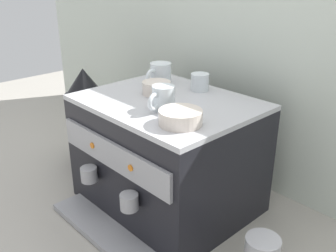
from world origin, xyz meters
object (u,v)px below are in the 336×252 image
Objects in this scene: ceramic_cup_0 at (160,74)px; ceramic_cup_2 at (163,98)px; coffee_grinder at (87,119)px; ceramic_cup_1 at (200,82)px; espresso_machine at (167,154)px; ceramic_bowl_1 at (181,118)px; ceramic_bowl_0 at (156,88)px.

ceramic_cup_2 is (0.20, -0.17, -0.00)m from ceramic_cup_0.
ceramic_cup_2 reaches higher than coffee_grinder.
ceramic_cup_2 is (0.05, -0.23, 0.01)m from ceramic_cup_1.
ceramic_cup_0 reaches higher than ceramic_cup_1.
ceramic_cup_1 is (0.00, 0.16, 0.23)m from espresso_machine.
espresso_machine is 0.30m from ceramic_cup_0.
ceramic_bowl_1 is at bearing -19.04° from ceramic_cup_2.
ceramic_cup_0 is 0.43m from coffee_grinder.
espresso_machine is at bearing -90.40° from ceramic_cup_1.
ceramic_cup_1 is at bearing 61.85° from ceramic_bowl_0.
espresso_machine is 4.72× the size of ceramic_cup_0.
ceramic_bowl_0 is at bearing 145.39° from ceramic_cup_2.
espresso_machine is at bearing 4.07° from coffee_grinder.
ceramic_bowl_1 reaches higher than coffee_grinder.
espresso_machine is at bearing 128.54° from ceramic_cup_2.
ceramic_cup_0 reaches higher than ceramic_bowl_1.
espresso_machine is 0.31m from ceramic_bowl_1.
ceramic_cup_2 reaches higher than ceramic_cup_1.
espresso_machine is 1.35× the size of coffee_grinder.
ceramic_bowl_1 reaches higher than espresso_machine.
coffee_grinder is at bearing -172.31° from ceramic_bowl_0.
coffee_grinder reaches higher than espresso_machine.
ceramic_cup_0 reaches higher than espresso_machine.
ceramic_bowl_0 is (-0.08, 0.02, 0.23)m from espresso_machine.
espresso_machine is 0.29m from ceramic_cup_1.
ceramic_cup_2 is at bearing -76.72° from ceramic_cup_1.
ceramic_cup_0 is at bearing -157.65° from ceramic_cup_1.
ceramic_bowl_1 is at bearing -33.32° from ceramic_cup_0.
ceramic_cup_1 is 0.16m from ceramic_bowl_0.
coffee_grinder is (-0.47, -0.03, 0.01)m from espresso_machine.
espresso_machine is at bearing 147.66° from ceramic_bowl_1.
ceramic_cup_0 is (-0.15, 0.10, 0.25)m from espresso_machine.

